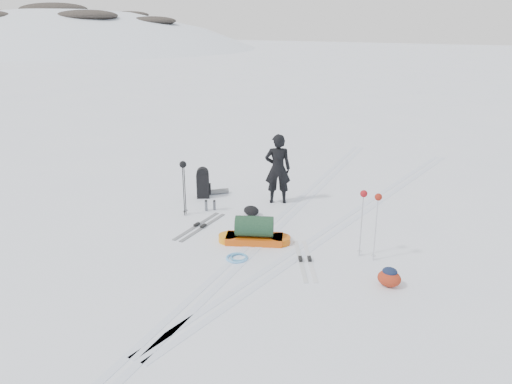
% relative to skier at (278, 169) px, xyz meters
% --- Properties ---
extents(ground, '(200.00, 200.00, 0.00)m').
position_rel_skier_xyz_m(ground, '(0.71, -2.00, -0.94)').
color(ground, white).
rests_on(ground, ground).
extents(ski_tracks, '(3.38, 17.97, 0.01)m').
position_rel_skier_xyz_m(ski_tracks, '(1.33, -1.12, -0.93)').
color(ski_tracks, silver).
rests_on(ski_tracks, ground).
extents(skier, '(0.81, 0.72, 1.87)m').
position_rel_skier_xyz_m(skier, '(0.00, 0.00, 0.00)').
color(skier, black).
rests_on(skier, ground).
extents(pulk_sled, '(1.64, 1.05, 0.61)m').
position_rel_skier_xyz_m(pulk_sled, '(0.68, -2.54, -0.70)').
color(pulk_sled, '#CD4C0C').
rests_on(pulk_sled, ground).
extents(expedition_rucksack, '(0.67, 0.90, 0.86)m').
position_rel_skier_xyz_m(expedition_rucksack, '(-1.94, -0.57, -0.54)').
color(expedition_rucksack, black).
rests_on(expedition_rucksack, ground).
extents(ski_poles_black, '(0.17, 0.21, 1.41)m').
position_rel_skier_xyz_m(ski_poles_black, '(-1.63, -1.93, 0.21)').
color(ski_poles_black, black).
rests_on(ski_poles_black, ground).
extents(ski_poles_silver, '(0.46, 0.20, 1.45)m').
position_rel_skier_xyz_m(ski_poles_silver, '(3.08, -2.12, 0.27)').
color(ski_poles_silver, '#AAABB0').
rests_on(ski_poles_silver, ground).
extents(touring_skis_grey, '(0.31, 1.86, 0.07)m').
position_rel_skier_xyz_m(touring_skis_grey, '(-0.87, -2.39, -0.92)').
color(touring_skis_grey, gray).
rests_on(touring_skis_grey, ground).
extents(touring_skis_white, '(1.17, 1.75, 0.07)m').
position_rel_skier_xyz_m(touring_skis_white, '(2.01, -2.83, -0.92)').
color(touring_skis_white, silver).
rests_on(touring_skis_white, ground).
extents(rope_coil, '(0.58, 0.58, 0.06)m').
position_rel_skier_xyz_m(rope_coil, '(0.76, -3.41, -0.91)').
color(rope_coil, '#62AFEF').
rests_on(rope_coil, ground).
extents(small_daypack, '(0.54, 0.50, 0.37)m').
position_rel_skier_xyz_m(small_daypack, '(3.77, -3.04, -0.76)').
color(small_daypack, maroon).
rests_on(small_daypack, ground).
extents(thermos_pair, '(0.23, 0.22, 0.28)m').
position_rel_skier_xyz_m(thermos_pair, '(-1.26, -1.36, -0.80)').
color(thermos_pair, slate).
rests_on(thermos_pair, ground).
extents(stuff_sack, '(0.47, 0.41, 0.25)m').
position_rel_skier_xyz_m(stuff_sack, '(-0.15, -1.17, -0.81)').
color(stuff_sack, black).
rests_on(stuff_sack, ground).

